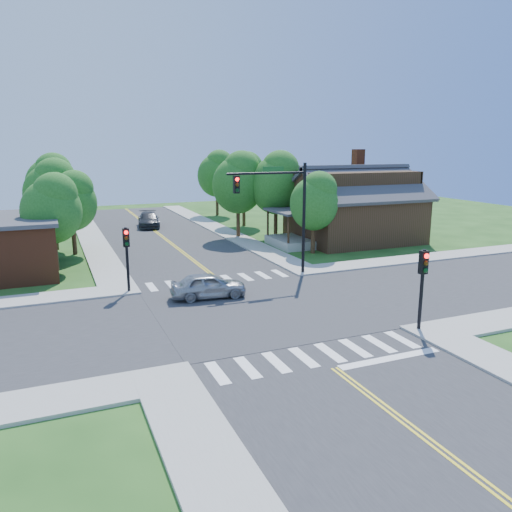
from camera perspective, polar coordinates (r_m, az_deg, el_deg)
name	(u,v)px	position (r m, az deg, el deg)	size (l,w,h in m)	color
ground	(257,310)	(25.73, 0.13, -6.18)	(100.00, 100.00, 0.00)	#204916
road_ns	(257,310)	(25.73, 0.13, -6.14)	(10.00, 90.00, 0.04)	#2D2D30
road_ew	(257,309)	(25.72, 0.13, -6.13)	(90.00, 10.00, 0.04)	#2D2D30
intersection_patch	(257,310)	(25.73, 0.13, -6.18)	(10.20, 10.20, 0.06)	#2D2D30
sidewalk_ne	(349,237)	(46.59, 10.60, 2.20)	(40.00, 40.00, 0.14)	#9E9B93
crosswalk_north	(219,280)	(31.28, -4.28, -2.72)	(8.85, 2.00, 0.01)	white
crosswalk_south	(317,355)	(20.52, 6.98, -11.15)	(8.85, 2.00, 0.01)	white
centerline	(257,309)	(25.72, 0.13, -6.09)	(0.30, 90.00, 0.01)	yellow
stop_bar	(390,359)	(20.78, 15.06, -11.34)	(4.60, 0.45, 0.09)	white
signal_mast_ne	(280,201)	(31.26, 2.80, 6.26)	(5.30, 0.42, 7.20)	black
signal_pole_se	(423,275)	(23.27, 18.54, -2.05)	(0.34, 0.42, 3.80)	black
signal_pole_nw	(127,248)	(28.85, -14.57, 0.94)	(0.34, 0.42, 3.80)	black
house_ne	(354,203)	(44.43, 11.11, 5.93)	(13.05, 8.80, 7.11)	#312311
tree_e_a	(315,200)	(38.66, 6.79, 6.38)	(3.75, 3.56, 6.37)	#382314
tree_e_b	(277,181)	(44.56, 2.43, 8.54)	(4.63, 4.40, 7.87)	#382314
tree_e_c	(245,177)	(51.97, -1.31, 8.98)	(4.52, 4.29, 7.68)	#382314
tree_e_d	(217,173)	(60.17, -4.43, 9.49)	(4.58, 4.35, 7.79)	#382314
tree_w_a	(53,207)	(35.47, -22.23, 5.22)	(3.87, 3.68, 6.58)	#382314
tree_w_b	(53,190)	(42.71, -22.20, 6.99)	(4.32, 4.11, 7.35)	#382314
tree_w_c	(52,181)	(50.14, -22.31, 7.89)	(4.49, 4.27, 7.64)	#382314
tree_w_d	(49,183)	(59.29, -22.57, 7.71)	(3.82, 3.63, 6.49)	#382314
tree_house	(239,181)	(45.05, -1.97, 8.56)	(4.61, 4.38, 7.84)	#382314
tree_bldg	(72,200)	(40.44, -20.27, 6.07)	(3.81, 3.62, 6.48)	#382314
car_silver	(208,286)	(27.56, -5.47, -3.43)	(4.28, 2.09, 1.41)	#A2A5A9
car_dgrey	(149,220)	(52.53, -12.17, 4.03)	(2.85, 5.38, 1.49)	#2B2D30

